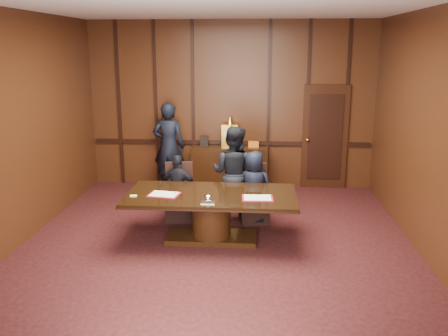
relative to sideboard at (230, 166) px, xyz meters
name	(u,v)px	position (x,y,z in m)	size (l,w,h in m)	color
room	(221,135)	(0.07, -3.12, 1.24)	(7.00, 7.04, 3.50)	black
sideboard	(230,166)	(0.00, 0.00, 0.00)	(1.60, 0.45, 1.54)	black
conference_table	(211,209)	(-0.10, -2.86, 0.02)	(2.62, 1.32, 0.76)	black
folder_left	(164,194)	(-0.81, -2.98, 0.28)	(0.51, 0.40, 0.02)	#A30F20
folder_right	(257,198)	(0.61, -3.05, 0.28)	(0.48, 0.35, 0.02)	#A30F20
inkstand	(208,199)	(-0.10, -3.31, 0.33)	(0.20, 0.14, 0.12)	white
notepad	(134,196)	(-1.26, -3.08, 0.28)	(0.10, 0.07, 0.01)	#F2EB76
chair_left	(179,203)	(-0.76, -1.99, -0.19)	(0.55, 0.55, 0.99)	black
chair_right	(254,205)	(0.54, -1.99, -0.19)	(0.55, 0.55, 0.99)	black
signatory_left	(179,188)	(-0.75, -2.06, 0.10)	(0.69, 0.29, 1.17)	black
signatory_right	(254,187)	(0.55, -2.06, 0.15)	(0.62, 0.40, 1.27)	black
witness_left	(169,146)	(-1.27, -0.16, 0.44)	(0.68, 0.44, 1.85)	black
witness_right	(233,173)	(0.18, -1.87, 0.34)	(0.80, 0.63, 1.65)	black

